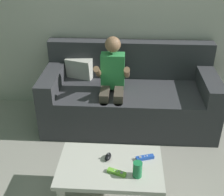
# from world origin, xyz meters

# --- Properties ---
(wall_back) EXTENTS (4.74, 0.05, 2.50)m
(wall_back) POSITION_xyz_m (0.00, 1.74, 1.25)
(wall_back) COLOR beige
(wall_back) RESTS_ON ground
(couch) EXTENTS (1.83, 0.80, 0.85)m
(couch) POSITION_xyz_m (0.02, 1.35, 0.30)
(couch) COLOR #38383D
(couch) RESTS_ON ground
(person_seated_on_couch) EXTENTS (0.34, 0.42, 1.02)m
(person_seated_on_couch) POSITION_xyz_m (-0.15, 1.16, 0.58)
(person_seated_on_couch) COLOR #4C4238
(person_seated_on_couch) RESTS_ON ground
(coffee_table) EXTENTS (0.78, 0.50, 0.38)m
(coffee_table) POSITION_xyz_m (-0.10, 0.16, 0.31)
(coffee_table) COLOR beige
(coffee_table) RESTS_ON ground
(game_remote_blue_near_edge) EXTENTS (0.14, 0.08, 0.03)m
(game_remote_blue_near_edge) POSITION_xyz_m (0.16, 0.24, 0.39)
(game_remote_blue_near_edge) COLOR blue
(game_remote_blue_near_edge) RESTS_ON coffee_table
(nunchuk_black) EXTENTS (0.06, 0.10, 0.05)m
(nunchuk_black) POSITION_xyz_m (-0.12, 0.23, 0.40)
(nunchuk_black) COLOR black
(nunchuk_black) RESTS_ON coffee_table
(game_remote_lime_far_corner) EXTENTS (0.14, 0.08, 0.03)m
(game_remote_lime_far_corner) POSITION_xyz_m (-0.05, 0.07, 0.39)
(game_remote_lime_far_corner) COLOR #72C638
(game_remote_lime_far_corner) RESTS_ON coffee_table
(soda_can) EXTENTS (0.07, 0.07, 0.12)m
(soda_can) POSITION_xyz_m (0.10, 0.06, 0.44)
(soda_can) COLOR #1E7F47
(soda_can) RESTS_ON coffee_table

